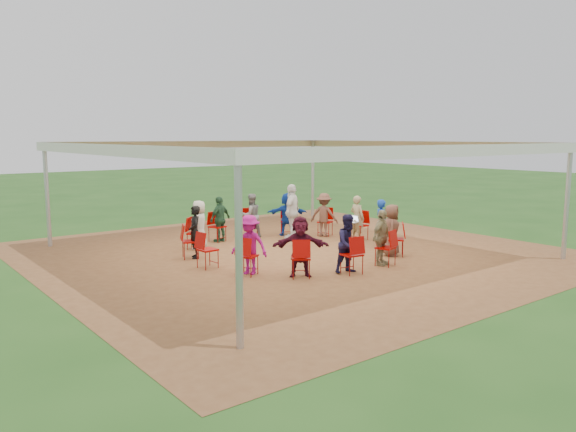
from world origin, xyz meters
TOP-DOWN VIEW (x-y plane):
  - ground at (0.00, 0.00)m, footprint 80.00×80.00m
  - dirt_patch at (0.00, 0.00)m, footprint 13.00×13.00m
  - tent at (0.00, 0.00)m, footprint 10.33×10.33m
  - chair_0 at (2.77, 0.18)m, footprint 0.47×0.45m
  - chair_1 at (2.42, 1.36)m, footprint 0.59×0.58m
  - chair_2 at (1.59, 2.28)m, footprint 0.60×0.60m
  - chair_3 at (0.44, 2.74)m, footprint 0.48×0.50m
  - chair_4 at (-0.79, 2.66)m, footprint 0.53×0.54m
  - chair_5 at (-1.87, 2.05)m, footprint 0.61×0.61m
  - chair_6 at (-2.57, 1.04)m, footprint 0.57×0.55m
  - chair_7 at (-2.77, -0.18)m, footprint 0.47×0.45m
  - chair_8 at (-2.42, -1.36)m, footprint 0.59×0.58m
  - chair_9 at (-1.59, -2.28)m, footprint 0.60×0.60m
  - chair_10 at (-0.44, -2.74)m, footprint 0.48×0.50m
  - chair_11 at (0.79, -2.66)m, footprint 0.53×0.54m
  - chair_12 at (1.87, -2.05)m, footprint 0.61×0.61m
  - chair_13 at (2.57, -1.04)m, footprint 0.57×0.55m
  - person_seated_0 at (2.65, 0.17)m, footprint 0.36×0.52m
  - person_seated_1 at (2.31, 1.31)m, footprint 0.82×0.99m
  - person_seated_2 at (1.52, 2.18)m, footprint 1.32×1.12m
  - person_seated_3 at (0.42, 2.62)m, footprint 0.72×0.49m
  - person_seated_4 at (-0.76, 2.55)m, footprint 0.89×0.63m
  - person_seated_5 at (-1.79, 1.96)m, footprint 0.75×0.73m
  - person_seated_6 at (-2.46, 0.99)m, footprint 0.49×0.59m
  - person_seated_7 at (-2.31, -1.31)m, footprint 0.82×0.99m
  - person_seated_8 at (-1.52, -2.18)m, footprint 1.32×1.12m
  - person_seated_9 at (-0.42, -2.62)m, footprint 0.72×0.49m
  - person_seated_10 at (0.76, -2.55)m, footprint 0.89×0.63m
  - person_seated_11 at (1.79, -1.96)m, footprint 0.75×0.73m
  - person_seated_12 at (2.46, -0.99)m, footprint 0.49×0.59m
  - standing_person at (1.28, 1.64)m, footprint 1.11×0.96m
  - cable_coil at (0.96, 0.93)m, footprint 0.38×0.38m
  - laptop at (2.49, 0.16)m, footprint 0.26×0.32m

SIDE VIEW (x-z plane):
  - ground at x=0.00m, z-range 0.00..0.00m
  - dirt_patch at x=0.00m, z-range 0.01..0.01m
  - cable_coil at x=0.96m, z-range 0.01..0.03m
  - chair_0 at x=2.77m, z-range 0.00..0.90m
  - chair_1 at x=2.42m, z-range 0.00..0.90m
  - chair_2 at x=1.59m, z-range 0.00..0.90m
  - chair_3 at x=0.44m, z-range 0.00..0.90m
  - chair_4 at x=-0.79m, z-range 0.00..0.90m
  - chair_5 at x=-1.87m, z-range 0.00..0.90m
  - chair_6 at x=-2.57m, z-range 0.00..0.90m
  - chair_7 at x=-2.77m, z-range 0.00..0.90m
  - chair_8 at x=-2.42m, z-range 0.00..0.90m
  - chair_9 at x=-1.59m, z-range 0.00..0.90m
  - chair_10 at x=-0.44m, z-range 0.00..0.90m
  - chair_11 at x=0.79m, z-range 0.00..0.90m
  - chair_12 at x=1.87m, z-range 0.00..0.90m
  - chair_13 at x=2.57m, z-range 0.00..0.90m
  - laptop at x=2.49m, z-range 0.54..0.75m
  - person_seated_0 at x=2.65m, z-range 0.01..1.38m
  - person_seated_1 at x=2.31m, z-range 0.01..1.38m
  - person_seated_2 at x=1.52m, z-range 0.01..1.38m
  - person_seated_3 at x=0.42m, z-range 0.01..1.38m
  - person_seated_4 at x=-0.76m, z-range 0.01..1.38m
  - person_seated_5 at x=-1.79m, z-range 0.01..1.38m
  - person_seated_6 at x=-2.46m, z-range 0.01..1.38m
  - person_seated_7 at x=-2.31m, z-range 0.01..1.38m
  - person_seated_8 at x=-1.52m, z-range 0.01..1.38m
  - person_seated_9 at x=-0.42m, z-range 0.01..1.38m
  - person_seated_10 at x=0.76m, z-range 0.01..1.38m
  - person_seated_11 at x=1.79m, z-range 0.01..1.38m
  - person_seated_12 at x=2.46m, z-range 0.01..1.38m
  - standing_person at x=1.28m, z-range 0.01..1.70m
  - tent at x=0.00m, z-range 0.87..3.87m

